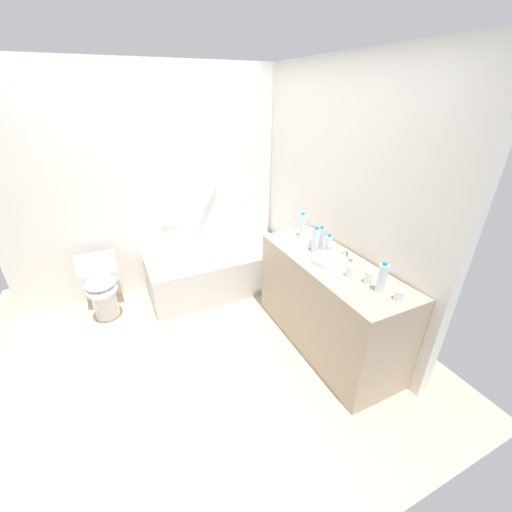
{
  "coord_description": "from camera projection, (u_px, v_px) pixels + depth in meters",
  "views": [
    {
      "loc": [
        -0.51,
        -2.46,
        2.22
      ],
      "look_at": [
        0.67,
        0.03,
        0.79
      ],
      "focal_mm": 22.5,
      "sensor_mm": 36.0,
      "label": 1
    }
  ],
  "objects": [
    {
      "name": "vanity_counter",
      "position": [
        328.0,
        304.0,
        2.99
      ],
      "size": [
        0.59,
        1.57,
        0.9
      ],
      "primitive_type": "cube",
      "color": "tan",
      "rests_on": "ground_plane"
    },
    {
      "name": "wall_back_tiled",
      "position": [
        156.0,
        187.0,
        3.61
      ],
      "size": [
        3.28,
        0.1,
        2.51
      ],
      "primitive_type": "cube",
      "color": "silver",
      "rests_on": "ground_plane"
    },
    {
      "name": "sink_basin",
      "position": [
        329.0,
        260.0,
        2.75
      ],
      "size": [
        0.29,
        0.29,
        0.05
      ],
      "primitive_type": "cylinder",
      "color": "white",
      "rests_on": "vanity_counter"
    },
    {
      "name": "drinking_glass_2",
      "position": [
        399.0,
        295.0,
        2.26
      ],
      "size": [
        0.07,
        0.07,
        0.08
      ],
      "primitive_type": "cylinder",
      "color": "white",
      "rests_on": "vanity_counter"
    },
    {
      "name": "toilet",
      "position": [
        102.0,
        287.0,
        3.43
      ],
      "size": [
        0.4,
        0.49,
        0.68
      ],
      "rotation": [
        0.0,
        0.0,
        -1.54
      ],
      "color": "white",
      "rests_on": "ground_plane"
    },
    {
      "name": "water_bottle_4",
      "position": [
        316.0,
        240.0,
        2.91
      ],
      "size": [
        0.07,
        0.07,
        0.24
      ],
      "color": "silver",
      "rests_on": "vanity_counter"
    },
    {
      "name": "bathtub",
      "position": [
        219.0,
        269.0,
        3.94
      ],
      "size": [
        1.67,
        0.74,
        1.21
      ],
      "color": "silver",
      "rests_on": "ground_plane"
    },
    {
      "name": "sink_faucet",
      "position": [
        346.0,
        255.0,
        2.81
      ],
      "size": [
        0.11,
        0.15,
        0.09
      ],
      "color": "#A5A5AA",
      "rests_on": "vanity_counter"
    },
    {
      "name": "water_bottle_0",
      "position": [
        302.0,
        225.0,
        3.22
      ],
      "size": [
        0.06,
        0.06,
        0.25
      ],
      "color": "silver",
      "rests_on": "vanity_counter"
    },
    {
      "name": "toilet_paper_roll",
      "position": [
        87.0,
        321.0,
        3.38
      ],
      "size": [
        0.11,
        0.11,
        0.1
      ],
      "primitive_type": "cylinder",
      "color": "white",
      "rests_on": "ground_plane"
    },
    {
      "name": "drinking_glass_1",
      "position": [
        312.0,
        243.0,
        3.02
      ],
      "size": [
        0.07,
        0.07,
        0.09
      ],
      "primitive_type": "cylinder",
      "color": "white",
      "rests_on": "vanity_counter"
    },
    {
      "name": "water_bottle_1",
      "position": [
        321.0,
        238.0,
        2.97
      ],
      "size": [
        0.06,
        0.06,
        0.22
      ],
      "color": "silver",
      "rests_on": "vanity_counter"
    },
    {
      "name": "water_bottle_3",
      "position": [
        329.0,
        244.0,
        2.9
      ],
      "size": [
        0.06,
        0.06,
        0.18
      ],
      "color": "silver",
      "rests_on": "vanity_counter"
    },
    {
      "name": "ground_plane",
      "position": [
        197.0,
        341.0,
        3.19
      ],
      "size": [
        3.88,
        3.88,
        0.0
      ],
      "primitive_type": "plane",
      "color": "#C1AD8E"
    },
    {
      "name": "drinking_glass_3",
      "position": [
        351.0,
        271.0,
        2.54
      ],
      "size": [
        0.08,
        0.08,
        0.1
      ],
      "primitive_type": "cylinder",
      "color": "white",
      "rests_on": "vanity_counter"
    },
    {
      "name": "drinking_glass_0",
      "position": [
        369.0,
        277.0,
        2.46
      ],
      "size": [
        0.07,
        0.07,
        0.1
      ],
      "primitive_type": "cylinder",
      "color": "white",
      "rests_on": "vanity_counter"
    },
    {
      "name": "wall_right_mirror",
      "position": [
        332.0,
        200.0,
        3.18
      ],
      "size": [
        0.1,
        2.8,
        2.51
      ],
      "primitive_type": "cube",
      "color": "silver",
      "rests_on": "ground_plane"
    },
    {
      "name": "water_bottle_2",
      "position": [
        382.0,
        278.0,
        2.32
      ],
      "size": [
        0.07,
        0.07,
        0.24
      ],
      "color": "silver",
      "rests_on": "vanity_counter"
    }
  ]
}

